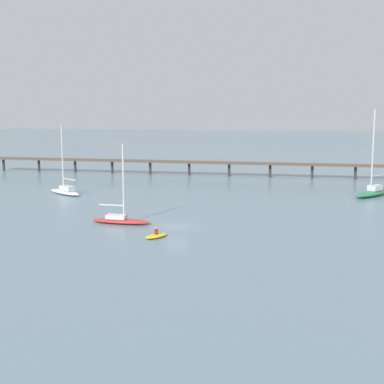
% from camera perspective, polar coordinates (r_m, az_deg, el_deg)
% --- Properties ---
extents(ground_plane, '(400.00, 400.00, 0.00)m').
position_cam_1_polar(ground_plane, '(66.98, -1.51, -3.41)').
color(ground_plane, slate).
extents(pier, '(87.41, 8.93, 7.13)m').
position_cam_1_polar(pier, '(108.63, 10.06, 3.19)').
color(pier, brown).
rests_on(pier, ground_plane).
extents(sailboat_green, '(7.22, 7.59, 13.13)m').
position_cam_1_polar(sailboat_green, '(91.29, 17.52, 0.09)').
color(sailboat_green, '#287F4C').
rests_on(sailboat_green, ground_plane).
extents(sailboat_red, '(7.50, 2.74, 9.53)m').
position_cam_1_polar(sailboat_red, '(68.82, -7.12, -2.65)').
color(sailboat_red, red).
rests_on(sailboat_red, ground_plane).
extents(sailboat_white, '(6.84, 5.79, 10.70)m').
position_cam_1_polar(sailboat_white, '(90.75, -12.47, 0.19)').
color(sailboat_white, white).
rests_on(sailboat_white, ground_plane).
extents(dinghy_yellow, '(2.80, 3.19, 1.14)m').
position_cam_1_polar(dinghy_yellow, '(61.73, -3.58, -4.34)').
color(dinghy_yellow, yellow).
rests_on(dinghy_yellow, ground_plane).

